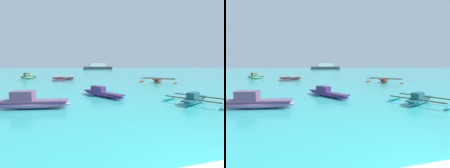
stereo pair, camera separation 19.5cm
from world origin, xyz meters
TOP-DOWN VIEW (x-y plane):
  - moored_boat_0 at (-8.16, 26.77)m, footprint 2.41×2.03m
  - moored_boat_1 at (3.98, 6.14)m, footprint 2.83×3.45m
  - moored_boat_2 at (-4.47, 7.30)m, footprint 3.68×1.37m
  - moored_boat_3 at (-0.47, 9.64)m, footprint 2.36×3.64m
  - moored_boat_4 at (7.91, 16.95)m, footprint 4.17×4.12m
  - moored_boat_5 at (-3.07, 23.59)m, footprint 3.25×4.45m
  - distant_ferry at (11.36, 75.48)m, footprint 12.66×2.78m

SIDE VIEW (x-z plane):
  - moored_boat_5 at x=-3.07m, z-range -0.01..0.44m
  - moored_boat_1 at x=3.98m, z-range -0.11..0.55m
  - moored_boat_3 at x=-0.47m, z-range -0.10..0.57m
  - moored_boat_4 at x=7.91m, z-range -0.01..0.51m
  - moored_boat_2 at x=-4.47m, z-range -0.13..0.74m
  - moored_boat_0 at x=-8.16m, z-range -0.14..0.81m
  - distant_ferry at x=11.36m, z-range -0.26..2.53m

